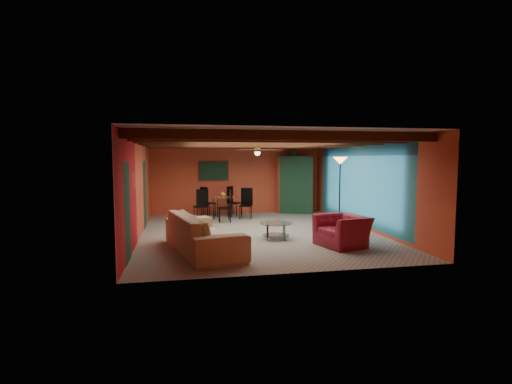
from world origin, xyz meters
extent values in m
cube|color=gray|center=(0.00, 0.00, 0.00)|extent=(6.50, 8.00, 0.01)
cube|color=silver|center=(0.00, 0.00, 2.70)|extent=(6.50, 8.00, 0.01)
cube|color=#C3482D|center=(0.00, 4.00, 1.35)|extent=(6.50, 0.02, 2.70)
cube|color=#A61219|center=(-3.25, 0.00, 1.35)|extent=(0.02, 8.00, 2.70)
cube|color=teal|center=(3.25, 0.00, 1.35)|extent=(0.02, 8.00, 2.70)
imported|color=tan|center=(-1.66, -1.98, 0.43)|extent=(1.76, 3.12, 0.86)
imported|color=maroon|center=(1.68, -2.08, 0.37)|extent=(1.27, 1.37, 0.75)
cube|color=brown|center=(2.20, 3.70, 1.07)|extent=(1.35, 0.99, 2.14)
cube|color=black|center=(-0.90, 3.96, 1.65)|extent=(1.05, 0.03, 0.65)
imported|color=#26661E|center=(2.20, 3.70, 2.38)|extent=(0.47, 0.42, 0.47)
imported|color=orange|center=(-0.68, 2.78, 1.19)|extent=(0.20, 0.20, 0.19)
camera|label=1|loc=(-2.17, -10.74, 2.13)|focal=27.12mm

